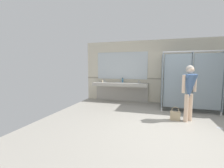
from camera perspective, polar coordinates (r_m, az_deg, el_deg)
ground_plane at (r=4.33m, az=20.80°, el=-15.69°), size 7.29×6.53×0.10m
wall_back at (r=7.05m, az=19.34°, el=4.37°), size 7.29×0.12×2.72m
wall_back_tile_band at (r=7.00m, az=19.28°, el=1.81°), size 7.29×0.01×0.06m
vanity_counter at (r=6.99m, az=3.17°, el=-1.27°), size 2.44×0.60×0.97m
mirror_panel at (r=7.15m, az=3.62°, el=6.81°), size 2.34×0.02×1.23m
bathroom_stalls at (r=6.26m, az=30.76°, el=1.15°), size 2.81×1.45×2.08m
person_standing at (r=4.81m, az=26.77°, el=-0.85°), size 0.57×0.57×1.59m
handbag at (r=4.93m, az=22.37°, el=-10.73°), size 0.27×0.12×0.40m
soap_dispenser at (r=7.03m, az=3.97°, el=1.36°), size 0.07×0.07×0.22m
paper_cup at (r=7.00m, az=-3.60°, el=1.01°), size 0.07×0.07×0.11m
floor_drain_cover at (r=4.89m, az=35.09°, el=-13.19°), size 0.14×0.14×0.01m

